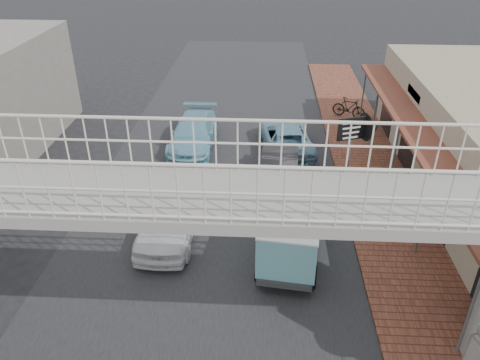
# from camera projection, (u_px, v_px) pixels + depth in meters

# --- Properties ---
(ground) EXTENTS (120.00, 120.00, 0.00)m
(ground) POSITION_uv_depth(u_px,v_px,m) (203.00, 267.00, 14.90)
(ground) COLOR black
(ground) RESTS_ON ground
(road_strip) EXTENTS (10.00, 60.00, 0.01)m
(road_strip) POSITION_uv_depth(u_px,v_px,m) (203.00, 267.00, 14.89)
(road_strip) COLOR black
(road_strip) RESTS_ON ground
(sidewalk) EXTENTS (3.00, 40.00, 0.10)m
(sidewalk) POSITION_uv_depth(u_px,v_px,m) (389.00, 219.00, 17.16)
(sidewalk) COLOR brown
(sidewalk) RESTS_ON ground
(footbridge) EXTENTS (16.40, 2.40, 6.34)m
(footbridge) POSITION_uv_depth(u_px,v_px,m) (173.00, 276.00, 9.85)
(footbridge) COLOR gray
(footbridge) RESTS_ON ground
(white_hatchback) EXTENTS (1.94, 4.57, 1.54)m
(white_hatchback) POSITION_uv_depth(u_px,v_px,m) (170.00, 215.00, 16.08)
(white_hatchback) COLOR silver
(white_hatchback) RESTS_ON ground
(dark_sedan) EXTENTS (1.76, 4.36, 1.41)m
(dark_sedan) POSITION_uv_depth(u_px,v_px,m) (279.00, 172.00, 18.94)
(dark_sedan) COLOR black
(dark_sedan) RESTS_ON ground
(angkot_curb) EXTENTS (2.76, 4.95, 1.31)m
(angkot_curb) POSITION_uv_depth(u_px,v_px,m) (286.00, 137.00, 21.96)
(angkot_curb) COLOR #6697B0
(angkot_curb) RESTS_ON ground
(angkot_far) EXTENTS (2.08, 4.96, 1.43)m
(angkot_far) POSITION_uv_depth(u_px,v_px,m) (194.00, 133.00, 22.23)
(angkot_far) COLOR #6EA9C0
(angkot_far) RESTS_ON ground
(angkot_van) EXTENTS (2.24, 4.14, 1.94)m
(angkot_van) POSITION_uv_depth(u_px,v_px,m) (291.00, 225.00, 14.78)
(angkot_van) COLOR black
(angkot_van) RESTS_ON ground
(motorcycle_near) EXTENTS (1.84, 0.96, 0.92)m
(motorcycle_near) POSITION_uv_depth(u_px,v_px,m) (355.00, 200.00, 17.35)
(motorcycle_near) COLOR black
(motorcycle_near) RESTS_ON sidewalk
(motorcycle_far) EXTENTS (1.86, 1.30, 1.10)m
(motorcycle_far) POSITION_uv_depth(u_px,v_px,m) (349.00, 108.00, 25.27)
(motorcycle_far) COLOR black
(motorcycle_far) RESTS_ON sidewalk
(arrow_sign) EXTENTS (1.87, 1.26, 3.09)m
(arrow_sign) POSITION_uv_depth(u_px,v_px,m) (370.00, 127.00, 18.10)
(arrow_sign) COLOR #59595B
(arrow_sign) RESTS_ON sidewalk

